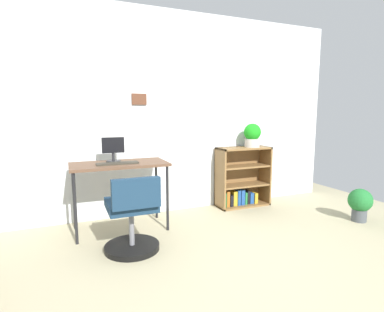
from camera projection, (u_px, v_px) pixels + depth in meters
The scene contains 9 objects.
ground_plane at pixel (249, 301), 2.12m from camera, with size 6.24×6.24×0.00m, color tan.
wall_back at pixel (158, 114), 3.90m from camera, with size 5.20×0.12×2.57m.
desk at pixel (119, 169), 3.33m from camera, with size 1.03×0.52×0.76m.
monitor at pixel (113, 149), 3.38m from camera, with size 0.24×0.16×0.27m.
keyboard at pixel (118, 163), 3.24m from camera, with size 0.44×0.12×0.02m, color #312E24.
office_chair at pixel (132, 219), 2.83m from camera, with size 0.52×0.55×0.75m.
bookshelf_low at pixel (241, 180), 4.29m from camera, with size 0.75×0.30×0.83m.
potted_plant_on_shelf at pixel (252, 135), 4.20m from camera, with size 0.23×0.23×0.33m.
potted_plant_floor at pixel (360, 203), 3.66m from camera, with size 0.28×0.28×0.40m.
Camera 1 is at (-1.12, -1.65, 1.30)m, focal length 28.53 mm.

